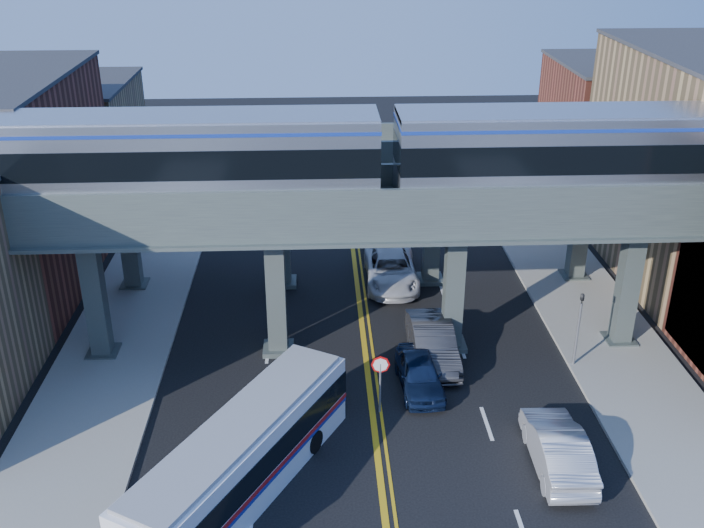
{
  "coord_description": "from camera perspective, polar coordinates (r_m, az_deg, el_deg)",
  "views": [
    {
      "loc": [
        -2.07,
        -23.37,
        18.86
      ],
      "look_at": [
        -0.62,
        7.42,
        4.62
      ],
      "focal_mm": 40.0,
      "sensor_mm": 36.0,
      "label": 1
    }
  ],
  "objects": [
    {
      "name": "building_west_c",
      "position": [
        56.86,
        -19.59,
        8.22
      ],
      "size": [
        8.0,
        10.0,
        8.0
      ],
      "primitive_type": "cube",
      "color": "#A38354",
      "rests_on": "ground"
    },
    {
      "name": "sidewalk_east",
      "position": [
        40.62,
        17.21,
        -3.96
      ],
      "size": [
        5.0,
        70.0,
        0.16
      ],
      "primitive_type": "cube",
      "color": "gray",
      "rests_on": "ground"
    },
    {
      "name": "building_east_b",
      "position": [
        46.24,
        24.02,
        6.49
      ],
      "size": [
        8.0,
        14.0,
        12.0
      ],
      "primitive_type": "cube",
      "color": "#A38354",
      "rests_on": "ground"
    },
    {
      "name": "building_west_b",
      "position": [
        44.7,
        -24.21,
        5.19
      ],
      "size": [
        8.0,
        14.0,
        11.0
      ],
      "primitive_type": "cube",
      "color": "brown",
      "rests_on": "ground"
    },
    {
      "name": "transit_train",
      "position": [
        33.26,
        -12.72,
        7.74
      ],
      "size": [
        51.65,
        3.24,
        3.78
      ],
      "color": "black",
      "rests_on": "elevated_viaduct_near"
    },
    {
      "name": "ground",
      "position": [
        30.1,
        1.9,
        -14.02
      ],
      "size": [
        120.0,
        120.0,
        0.0
      ],
      "primitive_type": "plane",
      "color": "black",
      "rests_on": "ground"
    },
    {
      "name": "sidewalk_west",
      "position": [
        39.44,
        -16.23,
        -4.73
      ],
      "size": [
        5.0,
        70.0,
        0.16
      ],
      "primitive_type": "cube",
      "color": "gray",
      "rests_on": "ground"
    },
    {
      "name": "elevated_viaduct_near",
      "position": [
        33.79,
        1.01,
        3.28
      ],
      "size": [
        52.0,
        3.6,
        7.4
      ],
      "color": "#424C48",
      "rests_on": "ground"
    },
    {
      "name": "traffic_signal",
      "position": [
        35.55,
        16.18,
        -4.05
      ],
      "size": [
        0.15,
        0.18,
        4.1
      ],
      "color": "slate",
      "rests_on": "ground"
    },
    {
      "name": "car_parked_curb",
      "position": [
        30.23,
        14.73,
        -12.79
      ],
      "size": [
        1.86,
        5.06,
        1.65
      ],
      "primitive_type": "imported",
      "rotation": [
        0.0,
        0.0,
        3.12
      ],
      "color": "#B2B2B7",
      "rests_on": "ground"
    },
    {
      "name": "building_east_c",
      "position": [
        58.07,
        18.4,
        9.22
      ],
      "size": [
        8.0,
        10.0,
        9.0
      ],
      "primitive_type": "cube",
      "color": "brown",
      "rests_on": "ground"
    },
    {
      "name": "stop_sign",
      "position": [
        31.52,
        2.07,
        -8.08
      ],
      "size": [
        0.76,
        0.09,
        2.63
      ],
      "color": "slate",
      "rests_on": "ground"
    },
    {
      "name": "car_lane_b",
      "position": [
        35.58,
        5.88,
        -5.71
      ],
      "size": [
        1.96,
        5.34,
        1.75
      ],
      "primitive_type": "imported",
      "rotation": [
        0.0,
        0.0,
        0.02
      ],
      "color": "#2B2A2D",
      "rests_on": "ground"
    },
    {
      "name": "car_lane_c",
      "position": [
        42.42,
        2.86,
        -0.41
      ],
      "size": [
        2.77,
        5.89,
        1.63
      ],
      "primitive_type": "imported",
      "rotation": [
        0.0,
        0.0,
        -0.01
      ],
      "color": "silver",
      "rests_on": "ground"
    },
    {
      "name": "transit_bus",
      "position": [
        28.1,
        -7.99,
        -13.81
      ],
      "size": [
        7.5,
        10.64,
        2.8
      ],
      "rotation": [
        0.0,
        0.0,
        1.05
      ],
      "color": "white",
      "rests_on": "ground"
    },
    {
      "name": "elevated_viaduct_far",
      "position": [
        40.37,
        0.38,
        6.93
      ],
      "size": [
        52.0,
        3.6,
        7.4
      ],
      "color": "#424C48",
      "rests_on": "ground"
    },
    {
      "name": "car_lane_a",
      "position": [
        33.63,
        4.93,
        -7.94
      ],
      "size": [
        1.95,
        4.35,
        1.45
      ],
      "primitive_type": "imported",
      "rotation": [
        0.0,
        0.0,
        0.05
      ],
      "color": "#0F1B38",
      "rests_on": "ground"
    },
    {
      "name": "car_lane_d",
      "position": [
        44.63,
        2.52,
        0.92
      ],
      "size": [
        2.34,
        5.65,
        1.63
      ],
      "primitive_type": "imported",
      "rotation": [
        0.0,
        0.0,
        0.01
      ],
      "color": "#B1B0B5",
      "rests_on": "ground"
    }
  ]
}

